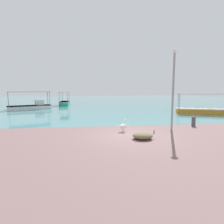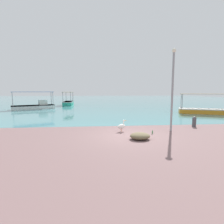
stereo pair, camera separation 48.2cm
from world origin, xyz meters
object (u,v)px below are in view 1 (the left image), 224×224
pelican (123,126)px  glass_bottle (154,132)px  fishing_boat_near_right (205,109)px  fishing_boat_center (65,102)px  fishing_boat_far_left (31,106)px  mooring_bollard (194,121)px  net_pile (143,136)px  lamp_post (173,85)px

pelican → glass_bottle: bearing=-24.1°
fishing_boat_near_right → pelican: fishing_boat_near_right is taller
fishing_boat_center → pelican: size_ratio=6.89×
fishing_boat_center → fishing_boat_far_left: fishing_boat_far_left is taller
fishing_boat_near_right → glass_bottle: size_ratio=25.76×
glass_bottle → mooring_bollard: bearing=26.5°
fishing_boat_center → glass_bottle: size_ratio=20.42×
net_pile → glass_bottle: (1.10, 1.15, -0.08)m
mooring_bollard → fishing_boat_near_right: bearing=50.2°
glass_bottle → fishing_boat_center: bearing=110.4°
fishing_boat_near_right → fishing_boat_far_left: (-23.06, 7.79, 0.08)m
net_pile → fishing_boat_center: bearing=107.4°
fishing_boat_far_left → net_pile: (11.91, -18.22, -0.37)m
lamp_post → mooring_bollard: 3.80m
fishing_boat_near_right → lamp_post: 12.33m
pelican → net_pile: (0.77, -1.98, -0.18)m
lamp_post → fishing_boat_near_right: bearing=45.1°
fishing_boat_center → lamp_post: bearing=-65.8°
lamp_post → net_pile: lamp_post is taller
fishing_boat_far_left → lamp_post: bearing=-48.3°
fishing_boat_far_left → glass_bottle: fishing_boat_far_left is taller
fishing_boat_center → fishing_boat_far_left: 8.27m
net_pile → glass_bottle: 1.59m
fishing_boat_center → mooring_bollard: size_ratio=6.91×
fishing_boat_center → mooring_bollard: fishing_boat_center is taller
fishing_boat_center → fishing_boat_far_left: size_ratio=0.88×
fishing_boat_center → lamp_post: size_ratio=1.00×
fishing_boat_near_right → glass_bottle: (-10.05, -9.28, -0.37)m
fishing_boat_center → net_pile: 26.70m
fishing_boat_center → glass_bottle: bearing=-69.6°
fishing_boat_near_right → glass_bottle: 13.68m
pelican → mooring_bollard: (5.82, 1.13, 0.05)m
mooring_bollard → glass_bottle: bearing=-153.5°
lamp_post → net_pile: size_ratio=4.77×
fishing_boat_near_right → net_pile: bearing=-136.9°
fishing_boat_center → pelican: 24.57m
lamp_post → glass_bottle: lamp_post is taller
fishing_boat_near_right → fishing_boat_center: size_ratio=1.26×
fishing_boat_center → fishing_boat_far_left: bearing=-118.6°
fishing_boat_near_right → fishing_boat_far_left: size_ratio=1.11×
fishing_boat_far_left → lamp_post: (14.57, -16.32, 2.56)m
lamp_post → net_pile: (-2.65, -1.89, -2.92)m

